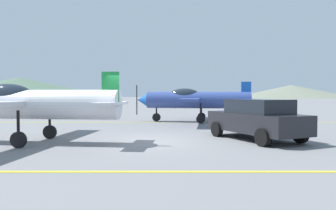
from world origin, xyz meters
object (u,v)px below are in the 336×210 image
at_px(airplane_mid, 193,99).
at_px(car_sedan, 256,119).
at_px(airplane_near, 22,103).
at_px(traffic_cone_front, 264,125).

height_order(airplane_mid, car_sedan, airplane_mid).
relative_size(airplane_near, airplane_mid, 1.00).
relative_size(airplane_near, car_sedan, 1.89).
distance_m(car_sedan, traffic_cone_front, 3.49).
distance_m(airplane_near, traffic_cone_front, 11.09).
relative_size(airplane_mid, car_sedan, 1.89).
bearing_deg(traffic_cone_front, airplane_mid, 122.75).
height_order(car_sedan, traffic_cone_front, car_sedan).
relative_size(airplane_mid, traffic_cone_front, 14.93).
height_order(airplane_near, airplane_mid, same).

